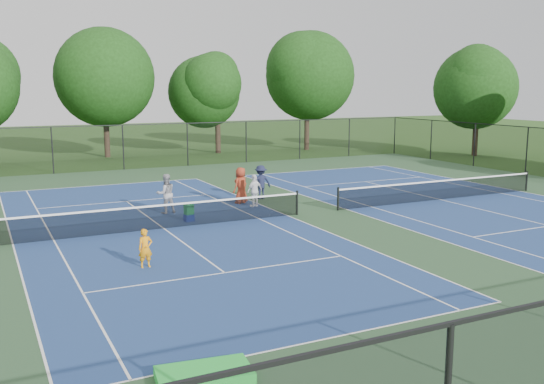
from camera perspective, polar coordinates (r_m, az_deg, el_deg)
name	(u,v)px	position (r m, az deg, el deg)	size (l,w,h in m)	color
ground	(318,213)	(26.92, 4.32, -1.95)	(140.00, 140.00, 0.00)	#234716
court_pad	(318,213)	(26.92, 4.32, -1.95)	(36.00, 36.00, 0.01)	#2A4C2F
tennis_court_left	(164,226)	(24.17, -10.14, -3.21)	(12.00, 23.83, 1.07)	navy
tennis_court_right	(440,198)	(31.00, 15.54, -0.54)	(12.00, 23.83, 1.07)	navy
perimeter_fence	(318,177)	(26.64, 4.37, 1.42)	(36.08, 36.08, 3.02)	black
tree_back_b	(104,73)	(49.58, -15.56, 10.78)	(7.60, 7.60, 10.03)	#2D2116
tree_back_c	(217,87)	(51.11, -5.18, 9.81)	(6.00, 6.00, 8.40)	#2D2116
tree_back_d	(307,71)	(53.65, 3.34, 11.26)	(7.80, 7.80, 10.37)	#2D2116
tree_side_e	(478,83)	(51.69, 18.85, 9.69)	(6.60, 6.60, 8.87)	#2D2116
child_player	(145,248)	(19.08, -11.83, -5.21)	(0.44, 0.29, 1.21)	orange
instructor	(166,194)	(26.97, -9.96, -0.16)	(0.85, 0.66, 1.75)	#9C9B9E
bystander_a	(255,191)	(28.06, -1.64, 0.12)	(0.88, 0.37, 1.51)	white
bystander_b	(261,182)	(29.98, -1.07, 0.93)	(1.09, 0.63, 1.69)	#191D37
bystander_c	(241,185)	(28.86, -2.95, 0.62)	(0.85, 0.55, 1.74)	maroon
ball_crate	(189,218)	(25.33, -7.82, -2.42)	(0.38, 0.29, 0.30)	navy
ball_hopper	(189,209)	(25.26, -7.84, -1.63)	(0.34, 0.28, 0.42)	green
green_tarp	(204,375)	(12.09, -6.40, -16.71)	(1.80, 0.96, 0.20)	#1CC752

